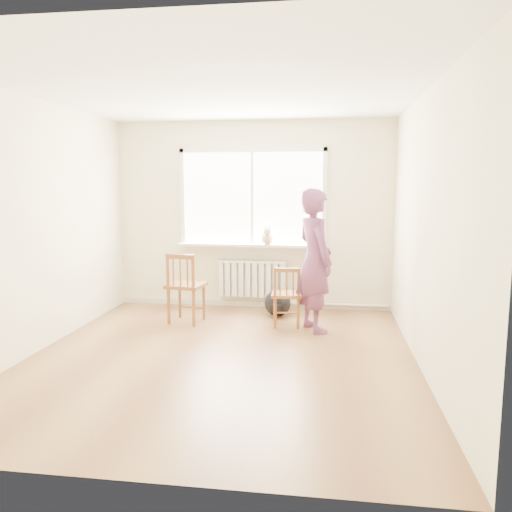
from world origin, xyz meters
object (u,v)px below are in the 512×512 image
(cat, at_px, (267,237))
(backpack, at_px, (277,303))
(chair_left, at_px, (185,288))
(person, at_px, (315,261))
(chair_right, at_px, (287,296))

(cat, bearing_deg, backpack, -65.75)
(backpack, bearing_deg, chair_left, -156.29)
(person, relative_size, cat, 4.16)
(person, bearing_deg, chair_left, 58.74)
(chair_left, bearing_deg, cat, -132.60)
(chair_left, relative_size, chair_right, 1.19)
(chair_left, xyz_separation_m, backpack, (1.16, 0.51, -0.28))
(chair_left, bearing_deg, chair_right, -172.07)
(cat, xyz_separation_m, backpack, (0.18, -0.31, -0.88))
(chair_right, height_order, backpack, chair_right)
(cat, bearing_deg, person, -59.05)
(chair_right, bearing_deg, person, 158.83)
(chair_right, relative_size, cat, 1.84)
(person, height_order, backpack, person)
(cat, distance_m, backpack, 0.95)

